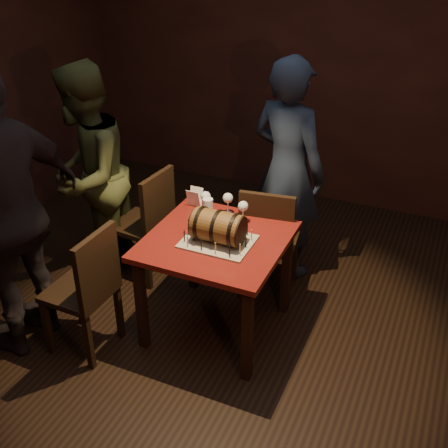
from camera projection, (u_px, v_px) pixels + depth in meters
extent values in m
plane|color=black|center=(218.00, 345.00, 3.91)|extent=(5.00, 5.00, 0.00)
cube|color=black|center=(329.00, 61.00, 5.19)|extent=(5.00, 0.04, 2.80)
cube|color=#55100E|center=(217.00, 241.00, 3.71)|extent=(0.90, 0.90, 0.04)
cube|color=black|center=(141.00, 304.00, 3.73)|extent=(0.06, 0.06, 0.71)
cube|color=black|center=(247.00, 335.00, 3.46)|extent=(0.06, 0.06, 0.71)
cube|color=black|center=(193.00, 248.00, 4.33)|extent=(0.06, 0.06, 0.71)
cube|color=black|center=(286.00, 271.00, 4.06)|extent=(0.06, 0.06, 0.71)
cube|color=#9D957F|center=(218.00, 241.00, 3.65)|extent=(0.45, 0.35, 0.01)
cylinder|color=brown|center=(218.00, 227.00, 3.60)|extent=(0.32, 0.21, 0.21)
cylinder|color=black|center=(202.00, 223.00, 3.64)|extent=(0.02, 0.23, 0.23)
cylinder|color=black|center=(218.00, 227.00, 3.60)|extent=(0.02, 0.23, 0.23)
cylinder|color=black|center=(235.00, 230.00, 3.56)|extent=(0.02, 0.23, 0.23)
cylinder|color=black|center=(195.00, 222.00, 3.66)|extent=(0.01, 0.20, 0.20)
cylinder|color=black|center=(241.00, 232.00, 3.54)|extent=(0.01, 0.20, 0.20)
cylinder|color=black|center=(193.00, 221.00, 3.66)|extent=(0.04, 0.02, 0.02)
sphere|color=black|center=(190.00, 220.00, 3.67)|extent=(0.03, 0.03, 0.03)
cylinder|color=#F9E495|center=(188.00, 241.00, 3.57)|extent=(0.01, 0.01, 0.08)
cylinder|color=black|center=(187.00, 235.00, 3.55)|extent=(0.00, 0.00, 0.01)
cylinder|color=black|center=(201.00, 245.00, 3.53)|extent=(0.01, 0.01, 0.08)
cylinder|color=black|center=(201.00, 239.00, 3.51)|extent=(0.00, 0.00, 0.01)
cylinder|color=#F9E495|center=(215.00, 248.00, 3.50)|extent=(0.01, 0.01, 0.08)
cylinder|color=black|center=(215.00, 242.00, 3.48)|extent=(0.00, 0.00, 0.01)
cylinder|color=black|center=(230.00, 251.00, 3.47)|extent=(0.01, 0.01, 0.08)
cylinder|color=black|center=(230.00, 245.00, 3.44)|extent=(0.00, 0.00, 0.01)
cylinder|color=#F9E495|center=(240.00, 249.00, 3.49)|extent=(0.01, 0.01, 0.08)
cylinder|color=black|center=(240.00, 243.00, 3.46)|extent=(0.00, 0.00, 0.01)
cylinder|color=black|center=(246.00, 242.00, 3.56)|extent=(0.01, 0.01, 0.08)
cylinder|color=black|center=(246.00, 236.00, 3.54)|extent=(0.00, 0.00, 0.01)
cylinder|color=#F9E495|center=(251.00, 235.00, 3.64)|extent=(0.01, 0.01, 0.08)
cylinder|color=black|center=(252.00, 229.00, 3.62)|extent=(0.00, 0.00, 0.01)
cylinder|color=black|center=(247.00, 230.00, 3.69)|extent=(0.01, 0.01, 0.08)
cylinder|color=black|center=(247.00, 224.00, 3.67)|extent=(0.00, 0.00, 0.01)
cylinder|color=#F9E495|center=(234.00, 227.00, 3.73)|extent=(0.01, 0.01, 0.08)
cylinder|color=black|center=(234.00, 221.00, 3.71)|extent=(0.00, 0.00, 0.01)
cylinder|color=black|center=(220.00, 224.00, 3.76)|extent=(0.01, 0.01, 0.08)
cylinder|color=black|center=(220.00, 218.00, 3.74)|extent=(0.00, 0.00, 0.01)
cylinder|color=#F9E495|center=(207.00, 221.00, 3.80)|extent=(0.01, 0.01, 0.08)
cylinder|color=black|center=(207.00, 215.00, 3.77)|extent=(0.00, 0.00, 0.01)
cylinder|color=black|center=(198.00, 223.00, 3.78)|extent=(0.01, 0.01, 0.08)
cylinder|color=black|center=(198.00, 217.00, 3.76)|extent=(0.00, 0.00, 0.01)
cylinder|color=#F9E495|center=(191.00, 229.00, 3.70)|extent=(0.01, 0.01, 0.08)
cylinder|color=black|center=(191.00, 223.00, 3.68)|extent=(0.00, 0.00, 0.01)
cylinder|color=black|center=(184.00, 236.00, 3.62)|extent=(0.01, 0.01, 0.08)
cylinder|color=black|center=(184.00, 230.00, 3.60)|extent=(0.00, 0.00, 0.01)
cylinder|color=silver|center=(206.00, 211.00, 4.02)|extent=(0.06, 0.06, 0.01)
cylinder|color=silver|center=(206.00, 206.00, 3.99)|extent=(0.01, 0.01, 0.09)
sphere|color=silver|center=(206.00, 196.00, 3.95)|extent=(0.07, 0.07, 0.07)
sphere|color=#591114|center=(206.00, 197.00, 3.96)|extent=(0.05, 0.05, 0.05)
cylinder|color=silver|center=(228.00, 213.00, 3.99)|extent=(0.06, 0.06, 0.01)
cylinder|color=silver|center=(228.00, 207.00, 3.97)|extent=(0.01, 0.01, 0.09)
sphere|color=silver|center=(228.00, 198.00, 3.93)|extent=(0.07, 0.07, 0.07)
cylinder|color=silver|center=(243.00, 222.00, 3.89)|extent=(0.06, 0.06, 0.01)
cylinder|color=silver|center=(243.00, 216.00, 3.86)|extent=(0.01, 0.01, 0.09)
sphere|color=silver|center=(243.00, 206.00, 3.83)|extent=(0.07, 0.07, 0.07)
sphere|color=#BF594C|center=(243.00, 207.00, 3.83)|extent=(0.05, 0.05, 0.05)
cylinder|color=silver|center=(208.00, 209.00, 3.90)|extent=(0.07, 0.07, 0.15)
cylinder|color=#9E5414|center=(208.00, 211.00, 3.91)|extent=(0.06, 0.06, 0.11)
cylinder|color=white|center=(208.00, 202.00, 3.88)|extent=(0.06, 0.06, 0.02)
cube|color=black|center=(270.00, 241.00, 4.25)|extent=(0.45, 0.45, 0.04)
cube|color=black|center=(294.00, 258.00, 4.47)|extent=(0.04, 0.04, 0.43)
cube|color=black|center=(253.00, 252.00, 4.55)|extent=(0.04, 0.04, 0.43)
cube|color=black|center=(286.00, 282.00, 4.18)|extent=(0.04, 0.04, 0.43)
cube|color=black|center=(242.00, 275.00, 4.26)|extent=(0.04, 0.04, 0.43)
cube|color=black|center=(266.00, 223.00, 3.97)|extent=(0.40, 0.10, 0.46)
cube|color=black|center=(141.00, 225.00, 4.46)|extent=(0.43, 0.43, 0.04)
cube|color=black|center=(139.00, 235.00, 4.77)|extent=(0.04, 0.04, 0.43)
cube|color=black|center=(114.00, 254.00, 4.52)|extent=(0.04, 0.04, 0.43)
cube|color=black|center=(172.00, 245.00, 4.63)|extent=(0.04, 0.04, 0.43)
cube|color=black|center=(148.00, 266.00, 4.37)|extent=(0.04, 0.04, 0.43)
cube|color=black|center=(158.00, 202.00, 4.26)|extent=(0.07, 0.40, 0.46)
cube|color=black|center=(80.00, 291.00, 3.69)|extent=(0.41, 0.41, 0.04)
cube|color=black|center=(80.00, 299.00, 4.01)|extent=(0.04, 0.04, 0.43)
cube|color=black|center=(47.00, 327.00, 3.74)|extent=(0.04, 0.04, 0.43)
cube|color=black|center=(119.00, 312.00, 3.88)|extent=(0.04, 0.04, 0.43)
cube|color=black|center=(89.00, 342.00, 3.61)|extent=(0.04, 0.04, 0.43)
cube|color=black|center=(98.00, 267.00, 3.50)|extent=(0.05, 0.40, 0.46)
imported|color=#1B2436|center=(287.00, 171.00, 4.31)|extent=(0.74, 0.60, 1.77)
imported|color=#3B4221|center=(87.00, 176.00, 4.28)|extent=(0.86, 0.99, 1.73)
imported|color=black|center=(8.00, 214.00, 3.51)|extent=(0.60, 1.20, 1.97)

